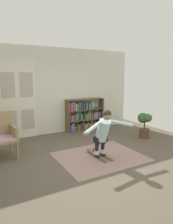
% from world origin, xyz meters
% --- Properties ---
extents(ground_plane, '(7.20, 7.20, 0.00)m').
position_xyz_m(ground_plane, '(0.00, 0.00, 0.00)').
color(ground_plane, brown).
extents(back_wall, '(6.00, 0.10, 2.90)m').
position_xyz_m(back_wall, '(0.00, 2.60, 1.45)').
color(back_wall, silver).
rests_on(back_wall, ground).
extents(double_door, '(1.22, 0.05, 2.45)m').
position_xyz_m(double_door, '(-1.21, 2.54, 1.23)').
color(double_door, silver).
rests_on(double_door, ground).
extents(rug, '(2.03, 1.69, 0.01)m').
position_xyz_m(rug, '(0.19, 0.00, 0.00)').
color(rug, gray).
rests_on(rug, ground).
extents(bookshelf, '(1.45, 0.30, 1.15)m').
position_xyz_m(bookshelf, '(1.04, 2.39, 0.51)').
color(bookshelf, brown).
rests_on(bookshelf, ground).
extents(wicker_chair, '(0.66, 0.66, 1.10)m').
position_xyz_m(wicker_chair, '(-1.90, 1.15, 0.58)').
color(wicker_chair, '#9C885D').
rests_on(wicker_chair, ground).
extents(potted_plant, '(0.39, 0.55, 0.81)m').
position_xyz_m(potted_plant, '(2.29, 0.65, 0.51)').
color(potted_plant, brown).
rests_on(potted_plant, ground).
extents(skis_pair, '(0.31, 0.80, 0.07)m').
position_xyz_m(skis_pair, '(0.18, 0.03, 0.02)').
color(skis_pair, brown).
rests_on(skis_pair, rug).
extents(person_skier, '(1.44, 0.61, 1.14)m').
position_xyz_m(person_skier, '(0.19, -0.14, 0.72)').
color(person_skier, white).
rests_on(person_skier, skis_pair).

